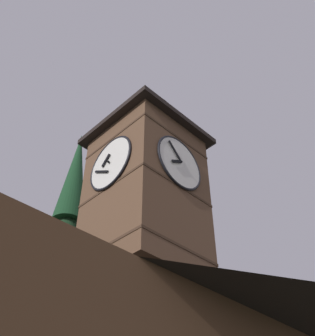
# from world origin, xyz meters

# --- Properties ---
(clock_tower) EXTENTS (4.43, 4.43, 9.89)m
(clock_tower) POSITION_xyz_m (-0.47, -2.75, 11.73)
(clock_tower) COLOR brown
(clock_tower) RESTS_ON building_main
(pine_tree_behind) EXTENTS (5.45, 5.45, 19.92)m
(pine_tree_behind) POSITION_xyz_m (-1.02, -9.38, 7.72)
(pine_tree_behind) COLOR #473323
(pine_tree_behind) RESTS_ON ground_plane
(moon) EXTENTS (2.36, 2.36, 2.36)m
(moon) POSITION_xyz_m (-13.91, -28.54, 18.61)
(moon) COLOR silver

